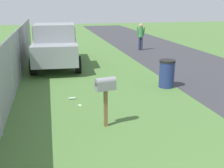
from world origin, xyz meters
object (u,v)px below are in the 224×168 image
trash_bin (167,74)px  mailbox (106,88)px  pickup_truck (56,44)px  pedestrian (141,35)px

trash_bin → mailbox: bearing=133.7°
pickup_truck → mailbox: bearing=11.0°
mailbox → trash_bin: mailbox is taller
mailbox → trash_bin: bearing=-56.8°
pickup_truck → trash_bin: 5.88m
pickup_truck → pedestrian: (3.56, -5.55, -0.10)m
pickup_truck → trash_bin: bearing=44.5°
mailbox → pedestrian: size_ratio=0.75×
trash_bin → pedestrian: pedestrian is taller
mailbox → trash_bin: size_ratio=1.26×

